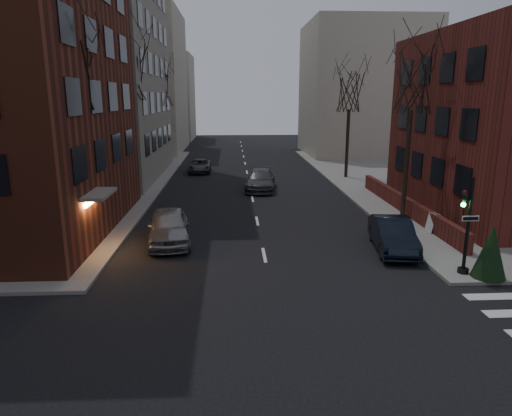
# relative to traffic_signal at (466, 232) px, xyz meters

# --- Properties ---
(building_left_tan) EXTENTS (18.00, 18.00, 28.00)m
(building_left_tan) POSITION_rel_traffic_signal_xyz_m (-24.94, 25.01, 12.09)
(building_left_tan) COLOR gray
(building_left_tan) RESTS_ON ground
(low_wall_right) EXTENTS (0.35, 16.00, 1.00)m
(low_wall_right) POSITION_rel_traffic_signal_xyz_m (1.36, 10.01, -1.26)
(low_wall_right) COLOR maroon
(low_wall_right) RESTS_ON sidewalk_far_right
(building_distant_la) EXTENTS (14.00, 16.00, 18.00)m
(building_distant_la) POSITION_rel_traffic_signal_xyz_m (-22.94, 46.01, 7.09)
(building_distant_la) COLOR #B4AC99
(building_distant_la) RESTS_ON ground
(building_distant_ra) EXTENTS (14.00, 14.00, 16.00)m
(building_distant_ra) POSITION_rel_traffic_signal_xyz_m (7.06, 41.01, 6.09)
(building_distant_ra) COLOR #B4AC99
(building_distant_ra) RESTS_ON ground
(building_distant_lb) EXTENTS (10.00, 12.00, 14.00)m
(building_distant_lb) POSITION_rel_traffic_signal_xyz_m (-20.94, 63.01, 5.09)
(building_distant_lb) COLOR #B4AC99
(building_distant_lb) RESTS_ON ground
(traffic_signal) EXTENTS (0.76, 0.44, 4.00)m
(traffic_signal) POSITION_rel_traffic_signal_xyz_m (0.00, 0.00, 0.00)
(traffic_signal) COLOR black
(traffic_signal) RESTS_ON sidewalk_far_right
(tree_left_a) EXTENTS (4.18, 4.18, 10.26)m
(tree_left_a) POSITION_rel_traffic_signal_xyz_m (-16.74, 5.01, 6.56)
(tree_left_a) COLOR #2D231C
(tree_left_a) RESTS_ON sidewalk_far_left
(tree_left_b) EXTENTS (4.40, 4.40, 10.80)m
(tree_left_b) POSITION_rel_traffic_signal_xyz_m (-16.74, 17.01, 7.00)
(tree_left_b) COLOR #2D231C
(tree_left_b) RESTS_ON sidewalk_far_left
(tree_left_c) EXTENTS (3.96, 3.96, 9.72)m
(tree_left_c) POSITION_rel_traffic_signal_xyz_m (-16.74, 31.01, 6.12)
(tree_left_c) COLOR #2D231C
(tree_left_c) RESTS_ON sidewalk_far_left
(tree_right_a) EXTENTS (3.96, 3.96, 9.72)m
(tree_right_a) POSITION_rel_traffic_signal_xyz_m (0.86, 9.01, 6.12)
(tree_right_a) COLOR #2D231C
(tree_right_a) RESTS_ON sidewalk_far_right
(tree_right_b) EXTENTS (3.74, 3.74, 9.18)m
(tree_right_b) POSITION_rel_traffic_signal_xyz_m (0.86, 23.01, 5.68)
(tree_right_b) COLOR #2D231C
(tree_right_b) RESTS_ON sidewalk_far_right
(streetlamp_near) EXTENTS (0.36, 0.36, 6.28)m
(streetlamp_near) POSITION_rel_traffic_signal_xyz_m (-16.14, 13.01, 2.33)
(streetlamp_near) COLOR black
(streetlamp_near) RESTS_ON sidewalk_far_left
(streetlamp_far) EXTENTS (0.36, 0.36, 6.28)m
(streetlamp_far) POSITION_rel_traffic_signal_xyz_m (-16.14, 33.01, 2.33)
(streetlamp_far) COLOR black
(streetlamp_far) RESTS_ON sidewalk_far_left
(parked_sedan) EXTENTS (2.28, 4.93, 1.57)m
(parked_sedan) POSITION_rel_traffic_signal_xyz_m (-1.74, 3.36, -1.12)
(parked_sedan) COLOR black
(parked_sedan) RESTS_ON ground
(car_lane_silver) EXTENTS (2.65, 5.23, 1.71)m
(car_lane_silver) POSITION_rel_traffic_signal_xyz_m (-12.61, 5.12, -1.05)
(car_lane_silver) COLOR gray
(car_lane_silver) RESTS_ON ground
(car_lane_gray) EXTENTS (2.82, 5.63, 1.57)m
(car_lane_gray) POSITION_rel_traffic_signal_xyz_m (-7.14, 18.34, -1.12)
(car_lane_gray) COLOR #424146
(car_lane_gray) RESTS_ON ground
(car_lane_far) EXTENTS (2.16, 4.55, 1.26)m
(car_lane_far) POSITION_rel_traffic_signal_xyz_m (-12.52, 27.15, -1.28)
(car_lane_far) COLOR #393A3E
(car_lane_far) RESTS_ON ground
(sandwich_board) EXTENTS (0.56, 0.71, 1.03)m
(sandwich_board) POSITION_rel_traffic_signal_xyz_m (1.36, 5.77, -1.24)
(sandwich_board) COLOR silver
(sandwich_board) RESTS_ON sidewalk_far_right
(evergreen_shrub) EXTENTS (1.44, 1.44, 2.20)m
(evergreen_shrub) POSITION_rel_traffic_signal_xyz_m (0.84, -0.49, -0.66)
(evergreen_shrub) COLOR black
(evergreen_shrub) RESTS_ON sidewalk_far_right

